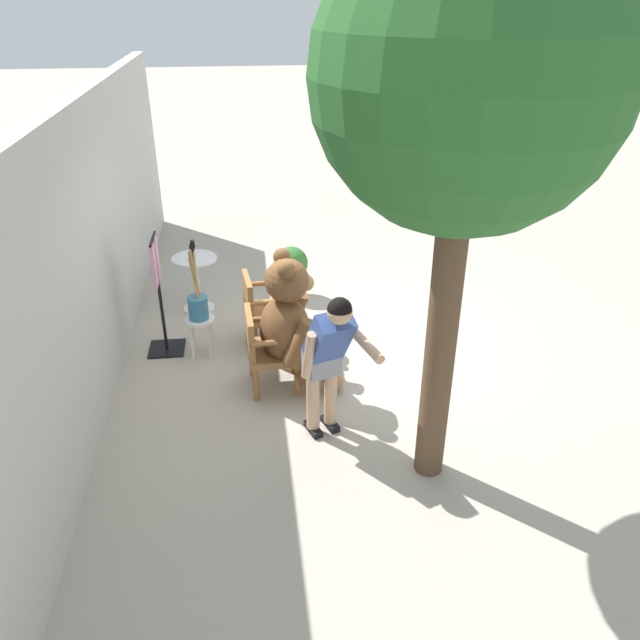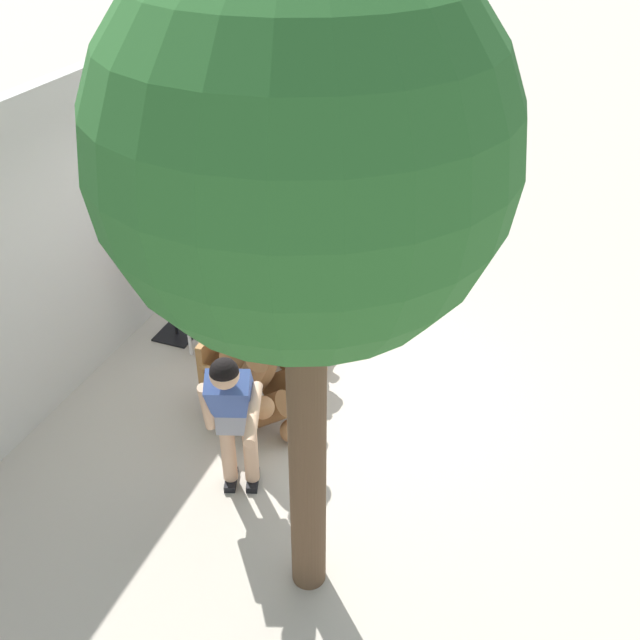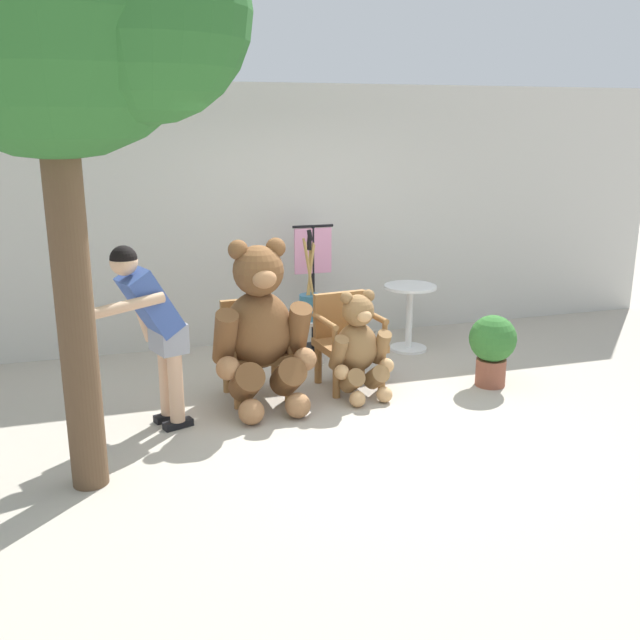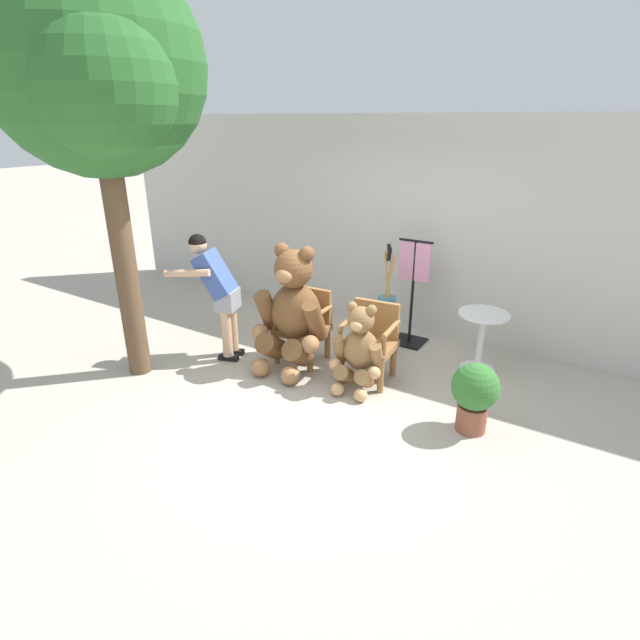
% 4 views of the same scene
% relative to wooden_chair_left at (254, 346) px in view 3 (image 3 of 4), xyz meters
% --- Properties ---
extents(ground_plane, '(60.00, 60.00, 0.00)m').
position_rel_wooden_chair_left_xyz_m(ground_plane, '(0.44, -0.73, -0.46)').
color(ground_plane, '#B2A899').
extents(back_wall, '(10.00, 0.16, 2.80)m').
position_rel_wooden_chair_left_xyz_m(back_wall, '(0.44, 1.67, 0.94)').
color(back_wall, beige).
rests_on(back_wall, ground).
extents(wooden_chair_left, '(0.59, 0.55, 0.86)m').
position_rel_wooden_chair_left_xyz_m(wooden_chair_left, '(0.00, 0.00, 0.00)').
color(wooden_chair_left, olive).
rests_on(wooden_chair_left, ground).
extents(wooden_chair_right, '(0.61, 0.58, 0.86)m').
position_rel_wooden_chair_left_xyz_m(wooden_chair_right, '(0.88, -0.00, 0.00)').
color(wooden_chair_right, olive).
rests_on(wooden_chair_right, ground).
extents(teddy_bear_large, '(0.88, 0.84, 1.46)m').
position_rel_wooden_chair_left_xyz_m(teddy_bear_large, '(0.01, -0.26, 0.25)').
color(teddy_bear_large, brown).
rests_on(teddy_bear_large, ground).
extents(teddy_bear_small, '(0.59, 0.57, 0.97)m').
position_rel_wooden_chair_left_xyz_m(teddy_bear_small, '(0.89, -0.29, 0.01)').
color(teddy_bear_small, olive).
rests_on(teddy_bear_small, ground).
extents(person_visitor, '(0.74, 0.65, 1.52)m').
position_rel_wooden_chair_left_xyz_m(person_visitor, '(-0.90, -0.50, 0.44)').
color(person_visitor, black).
rests_on(person_visitor, ground).
extents(white_stool, '(0.34, 0.34, 0.46)m').
position_rel_wooden_chair_left_xyz_m(white_stool, '(0.73, 0.72, -0.11)').
color(white_stool, white).
rests_on(white_stool, ground).
extents(brush_bucket, '(0.22, 0.22, 0.92)m').
position_rel_wooden_chair_left_xyz_m(brush_bucket, '(0.73, 0.72, 0.20)').
color(brush_bucket, teal).
rests_on(brush_bucket, white_stool).
extents(round_side_table, '(0.56, 0.56, 0.72)m').
position_rel_wooden_chair_left_xyz_m(round_side_table, '(1.88, 0.81, -0.01)').
color(round_side_table, white).
rests_on(round_side_table, ground).
extents(potted_plant, '(0.44, 0.44, 0.68)m').
position_rel_wooden_chair_left_xyz_m(potted_plant, '(2.17, -0.42, -0.07)').
color(potted_plant, brown).
rests_on(potted_plant, ground).
extents(clothing_display_stand, '(0.44, 0.40, 1.36)m').
position_rel_wooden_chair_left_xyz_m(clothing_display_stand, '(0.89, 1.13, 0.26)').
color(clothing_display_stand, black).
rests_on(clothing_display_stand, ground).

